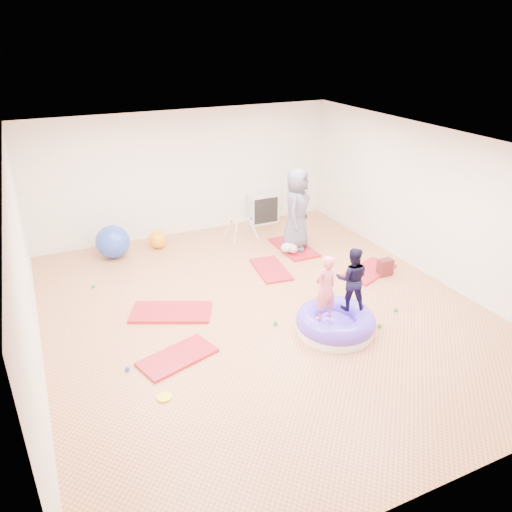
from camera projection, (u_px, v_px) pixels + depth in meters
name	position (u px, v px, depth m)	size (l,w,h in m)	color
room	(264.00, 235.00, 7.90)	(7.01, 8.01, 2.81)	tan
gym_mat_front_left	(177.00, 357.00, 7.26)	(1.11, 0.56, 0.05)	#B91838
gym_mat_mid_left	(171.00, 312.00, 8.39)	(1.32, 0.66, 0.06)	#B91838
gym_mat_center_back	(271.00, 269.00, 9.88)	(1.11, 0.56, 0.05)	#B91838
gym_mat_right	(369.00, 271.00, 9.81)	(1.16, 0.58, 0.05)	#B91838
gym_mat_rear_right	(294.00, 248.00, 10.84)	(1.26, 0.63, 0.05)	#B91838
inflatable_cushion	(335.00, 323.00, 7.86)	(1.26, 1.26, 0.40)	white
child_pink	(325.00, 285.00, 7.43)	(0.39, 0.25, 1.06)	pink
child_navy	(352.00, 276.00, 7.72)	(0.51, 0.39, 1.04)	black
adult_caregiver	(297.00, 209.00, 10.42)	(0.85, 0.55, 1.74)	#59586E
infant	(290.00, 248.00, 10.49)	(0.38, 0.39, 0.23)	silver
ball_pit_balls	(288.00, 312.00, 8.38)	(4.60, 3.39, 0.07)	green
exercise_ball_blue	(113.00, 242.00, 10.31)	(0.70, 0.70, 0.70)	#2948B9
exercise_ball_orange	(158.00, 239.00, 10.81)	(0.40, 0.40, 0.40)	orange
infant_play_gym	(241.00, 226.00, 11.17)	(0.64, 0.61, 0.49)	silver
cube_shelf	(263.00, 209.00, 12.15)	(0.72, 0.36, 0.72)	silver
balance_disc	(354.00, 306.00, 8.56)	(0.36, 0.36, 0.08)	teal
backpack	(385.00, 267.00, 9.64)	(0.29, 0.18, 0.33)	maroon
yellow_toy	(164.00, 397.00, 6.48)	(0.19, 0.19, 0.03)	#FFD200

